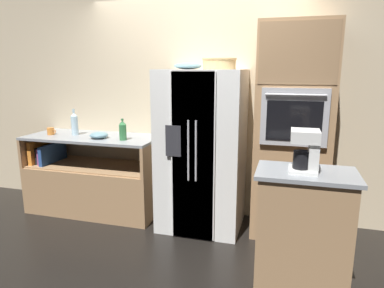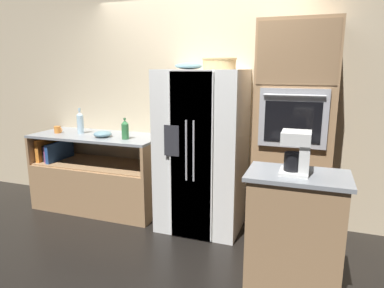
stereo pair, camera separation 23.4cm
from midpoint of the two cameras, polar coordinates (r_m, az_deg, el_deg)
The scene contains 13 objects.
ground_plane at distance 3.98m, azimuth -2.82°, elevation -13.20°, with size 20.00×20.00×0.00m, color black.
wall_back at distance 4.03m, azimuth -0.94°, elevation 7.89°, with size 12.00×0.06×2.80m.
counter_left at distance 4.43m, azimuth -17.45°, elevation -6.30°, with size 1.59×0.68×0.94m.
refrigerator at distance 3.68m, azimuth -0.15°, elevation -1.11°, with size 0.87×0.78×1.71m.
wall_oven at distance 3.58m, azimuth 14.63°, elevation 1.84°, with size 0.73×0.65×2.16m.
island_counter at distance 2.76m, azimuth 15.52°, elevation -14.30°, with size 0.72×0.46×0.99m.
wicker_basket at distance 3.51m, azimuth 2.63°, elevation 13.35°, with size 0.35×0.35×0.11m.
fruit_bowl at distance 3.67m, azimuth -2.56°, elevation 12.87°, with size 0.29×0.29×0.07m.
bottle_tall at distance 4.39m, azimuth -20.45°, elevation 3.21°, with size 0.08×0.08×0.31m.
bottle_short at distance 3.92m, azimuth -13.16°, elevation 2.24°, with size 0.08×0.08×0.24m.
mug at distance 4.52m, azimuth -23.86°, elevation 1.95°, with size 0.11×0.08×0.09m.
mixing_bowl at distance 4.10m, azimuth -16.84°, elevation 1.42°, with size 0.21×0.21×0.07m.
coffee_maker at distance 2.52m, azimuth 16.19°, elevation -0.91°, with size 0.20×0.21×0.31m.
Camera 1 is at (1.05, -3.43, 1.72)m, focal length 32.00 mm.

